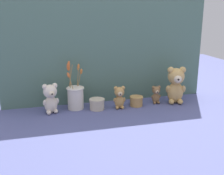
{
  "coord_description": "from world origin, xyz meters",
  "views": [
    {
      "loc": [
        -0.5,
        -1.84,
        0.69
      ],
      "look_at": [
        0.0,
        0.02,
        0.15
      ],
      "focal_mm": 45.0,
      "sensor_mm": 36.0,
      "label": 1
    }
  ],
  "objects_px": {
    "teddy_bear_small": "(119,97)",
    "teddy_bear_medium": "(51,98)",
    "decorative_tin_short": "(97,104)",
    "flower_vase": "(75,96)",
    "decorative_tin_tall": "(136,101)",
    "teddy_bear_tiny": "(156,94)",
    "teddy_bear_large": "(176,84)"
  },
  "relations": [
    {
      "from": "teddy_bear_medium",
      "to": "flower_vase",
      "type": "relative_size",
      "value": 0.61
    },
    {
      "from": "teddy_bear_tiny",
      "to": "decorative_tin_short",
      "type": "xyz_separation_m",
      "value": [
        -0.46,
        -0.02,
        -0.03
      ]
    },
    {
      "from": "flower_vase",
      "to": "decorative_tin_tall",
      "type": "bearing_deg",
      "value": -6.94
    },
    {
      "from": "teddy_bear_large",
      "to": "decorative_tin_tall",
      "type": "distance_m",
      "value": 0.33
    },
    {
      "from": "teddy_bear_large",
      "to": "decorative_tin_short",
      "type": "distance_m",
      "value": 0.61
    },
    {
      "from": "teddy_bear_small",
      "to": "decorative_tin_short",
      "type": "distance_m",
      "value": 0.17
    },
    {
      "from": "teddy_bear_small",
      "to": "decorative_tin_tall",
      "type": "bearing_deg",
      "value": 8.43
    },
    {
      "from": "teddy_bear_tiny",
      "to": "decorative_tin_tall",
      "type": "xyz_separation_m",
      "value": [
        -0.16,
        -0.01,
        -0.03
      ]
    },
    {
      "from": "teddy_bear_large",
      "to": "teddy_bear_small",
      "type": "relative_size",
      "value": 1.7
    },
    {
      "from": "teddy_bear_large",
      "to": "decorative_tin_tall",
      "type": "xyz_separation_m",
      "value": [
        -0.31,
        0.01,
        -0.11
      ]
    },
    {
      "from": "teddy_bear_medium",
      "to": "flower_vase",
      "type": "distance_m",
      "value": 0.18
    },
    {
      "from": "teddy_bear_tiny",
      "to": "flower_vase",
      "type": "bearing_deg",
      "value": 176.35
    },
    {
      "from": "decorative_tin_tall",
      "to": "decorative_tin_short",
      "type": "xyz_separation_m",
      "value": [
        -0.29,
        -0.01,
        0.0
      ]
    },
    {
      "from": "teddy_bear_large",
      "to": "decorative_tin_tall",
      "type": "relative_size",
      "value": 2.84
    },
    {
      "from": "teddy_bear_large",
      "to": "teddy_bear_small",
      "type": "height_order",
      "value": "teddy_bear_large"
    },
    {
      "from": "teddy_bear_medium",
      "to": "decorative_tin_tall",
      "type": "bearing_deg",
      "value": -0.95
    },
    {
      "from": "decorative_tin_short",
      "to": "flower_vase",
      "type": "bearing_deg",
      "value": 157.56
    },
    {
      "from": "teddy_bear_small",
      "to": "teddy_bear_tiny",
      "type": "xyz_separation_m",
      "value": [
        0.3,
        0.03,
        -0.01
      ]
    },
    {
      "from": "decorative_tin_short",
      "to": "teddy_bear_medium",
      "type": "bearing_deg",
      "value": 177.11
    },
    {
      "from": "teddy_bear_large",
      "to": "teddy_bear_medium",
      "type": "distance_m",
      "value": 0.92
    },
    {
      "from": "flower_vase",
      "to": "decorative_tin_tall",
      "type": "distance_m",
      "value": 0.44
    },
    {
      "from": "teddy_bear_small",
      "to": "teddy_bear_medium",
      "type": "bearing_deg",
      "value": 176.39
    },
    {
      "from": "decorative_tin_tall",
      "to": "teddy_bear_medium",
      "type": "bearing_deg",
      "value": 179.05
    },
    {
      "from": "teddy_bear_tiny",
      "to": "flower_vase",
      "type": "xyz_separation_m",
      "value": [
        -0.6,
        0.04,
        0.02
      ]
    },
    {
      "from": "teddy_bear_medium",
      "to": "teddy_bear_small",
      "type": "height_order",
      "value": "teddy_bear_medium"
    },
    {
      "from": "teddy_bear_medium",
      "to": "decorative_tin_tall",
      "type": "xyz_separation_m",
      "value": [
        0.61,
        -0.01,
        -0.07
      ]
    },
    {
      "from": "teddy_bear_tiny",
      "to": "decorative_tin_tall",
      "type": "distance_m",
      "value": 0.17
    },
    {
      "from": "decorative_tin_tall",
      "to": "teddy_bear_large",
      "type": "bearing_deg",
      "value": -2.66
    },
    {
      "from": "teddy_bear_medium",
      "to": "teddy_bear_small",
      "type": "relative_size",
      "value": 1.27
    },
    {
      "from": "teddy_bear_small",
      "to": "decorative_tin_short",
      "type": "bearing_deg",
      "value": 174.97
    },
    {
      "from": "teddy_bear_medium",
      "to": "teddy_bear_tiny",
      "type": "relative_size",
      "value": 1.53
    },
    {
      "from": "flower_vase",
      "to": "decorative_tin_short",
      "type": "bearing_deg",
      "value": -22.44
    }
  ]
}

